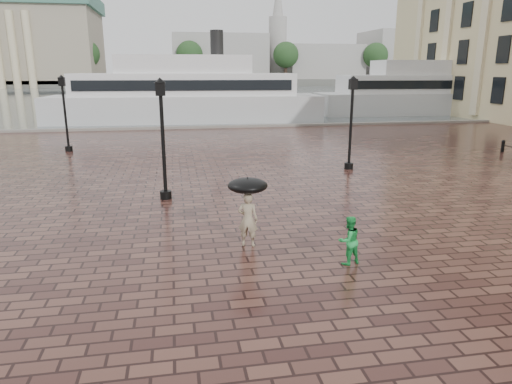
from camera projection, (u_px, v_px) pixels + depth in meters
ground at (464, 317)px, 9.14m from camera, size 300.00×300.00×0.00m
harbour_water at (199, 94)px, 96.63m from camera, size 240.00×240.00×0.00m
quay_edge at (239, 127)px, 39.57m from camera, size 80.00×0.60×0.30m
far_shore at (188, 81)px, 161.03m from camera, size 300.00×60.00×2.00m
distant_skyline at (329, 56)px, 157.53m from camera, size 102.50×22.00×33.00m
far_trees at (190, 54)px, 137.93m from camera, size 188.00×8.00×13.50m
street_lamps at (186, 123)px, 22.27m from camera, size 15.44×12.44×4.40m
adult_pedestrian at (248, 220)px, 12.70m from camera, size 0.66×0.54×1.55m
child_pedestrian at (349, 240)px, 11.54m from camera, size 0.73×0.64×1.27m
ferry_near at (186, 95)px, 43.57m from camera, size 25.98×7.61×8.42m
ferry_far at (426, 92)px, 51.36m from camera, size 24.58×6.66×8.00m
umbrella at (248, 186)px, 12.45m from camera, size 1.10×1.10×1.10m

